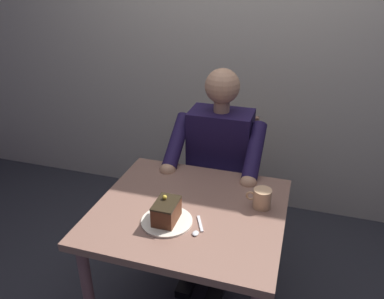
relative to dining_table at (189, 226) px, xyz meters
name	(u,v)px	position (x,y,z in m)	size (l,w,h in m)	color
cafe_rear_panel	(249,6)	(0.00, -1.33, 0.86)	(6.40, 0.12, 3.00)	beige
dining_table	(189,226)	(0.00, 0.00, 0.00)	(0.86, 0.78, 0.74)	#7F5A4D
chair	(222,179)	(0.00, -0.70, -0.14)	(0.42, 0.42, 0.91)	brown
seated_person	(216,172)	(0.00, -0.52, 0.01)	(0.53, 0.58, 1.25)	#1D133B
dessert_plate	(167,221)	(0.06, 0.13, 0.11)	(0.22, 0.22, 0.01)	silver
cake_slice	(166,211)	(0.06, 0.13, 0.16)	(0.09, 0.14, 0.11)	#582E1B
coffee_cup	(262,198)	(-0.31, -0.11, 0.15)	(0.12, 0.08, 0.09)	tan
dessert_spoon	(198,229)	(-0.08, 0.14, 0.11)	(0.06, 0.14, 0.01)	silver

